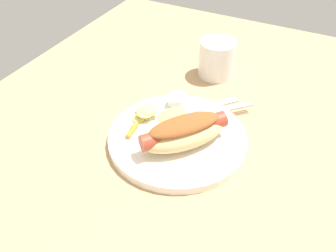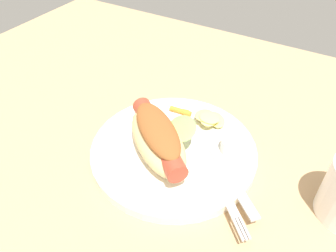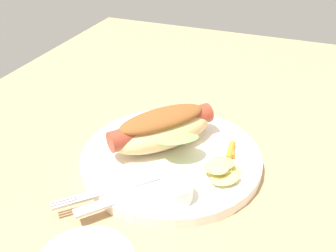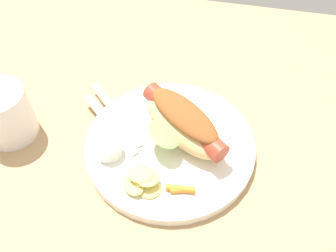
# 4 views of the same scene
# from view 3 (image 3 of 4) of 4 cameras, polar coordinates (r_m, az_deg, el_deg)

# --- Properties ---
(ground_plane) EXTENTS (1.20, 0.90, 0.02)m
(ground_plane) POSITION_cam_3_polar(r_m,az_deg,el_deg) (0.58, 1.95, -5.91)
(ground_plane) COLOR tan
(plate) EXTENTS (0.26, 0.26, 0.02)m
(plate) POSITION_cam_3_polar(r_m,az_deg,el_deg) (0.56, 0.48, -4.75)
(plate) COLOR white
(plate) RESTS_ON ground_plane
(hot_dog) EXTENTS (0.17, 0.15, 0.06)m
(hot_dog) POSITION_cam_3_polar(r_m,az_deg,el_deg) (0.56, -0.83, -0.36)
(hot_dog) COLOR #DBB77A
(hot_dog) RESTS_ON plate
(sauce_ramekin) EXTENTS (0.04, 0.04, 0.02)m
(sauce_ramekin) POSITION_cam_3_polar(r_m,az_deg,el_deg) (0.48, 1.32, -9.59)
(sauce_ramekin) COLOR white
(sauce_ramekin) RESTS_ON plate
(fork) EXTENTS (0.12, 0.12, 0.00)m
(fork) POSITION_cam_3_polar(r_m,az_deg,el_deg) (0.50, -7.38, -9.12)
(fork) COLOR silver
(fork) RESTS_ON plate
(knife) EXTENTS (0.12, 0.11, 0.00)m
(knife) POSITION_cam_3_polar(r_m,az_deg,el_deg) (0.49, -5.33, -10.07)
(knife) COLOR silver
(knife) RESTS_ON plate
(chips_pile) EXTENTS (0.06, 0.06, 0.02)m
(chips_pile) POSITION_cam_3_polar(r_m,az_deg,el_deg) (0.52, 8.09, -6.35)
(chips_pile) COLOR #DCCE6A
(chips_pile) RESTS_ON plate
(carrot_garnish) EXTENTS (0.04, 0.02, 0.01)m
(carrot_garnish) POSITION_cam_3_polar(r_m,az_deg,el_deg) (0.56, 9.33, -3.67)
(carrot_garnish) COLOR orange
(carrot_garnish) RESTS_ON plate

